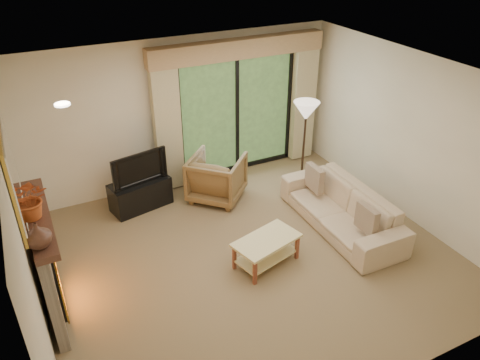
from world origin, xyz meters
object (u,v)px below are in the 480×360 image
media_console (141,194)px  coffee_table (266,251)px  armchair (217,177)px  sofa (341,208)px

media_console → coffee_table: bearing=-74.2°
armchair → coffee_table: bearing=131.6°
sofa → coffee_table: bearing=-78.4°
coffee_table → armchair: bearing=72.1°
media_console → coffee_table: size_ratio=1.06×
sofa → coffee_table: size_ratio=2.43×
media_console → coffee_table: (1.15, -2.20, -0.04)m
media_console → coffee_table: 2.49m
armchair → coffee_table: 1.92m
armchair → sofa: size_ratio=0.39×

